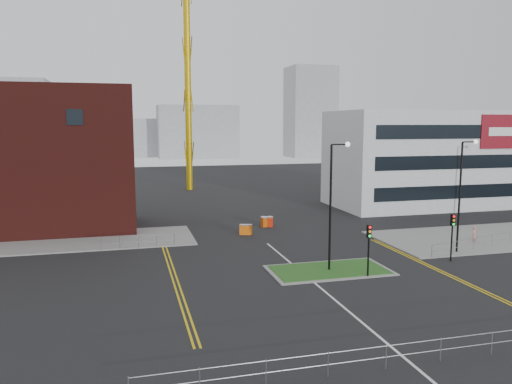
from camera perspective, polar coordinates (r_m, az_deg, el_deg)
ground at (r=28.74m, az=10.98°, el=-13.60°), size 200.00×200.00×0.00m
pavement_left at (r=47.89m, az=-24.29°, el=-5.39°), size 28.00×8.00×0.12m
pavement_right at (r=51.94m, az=26.42°, el=-4.53°), size 24.00×10.00×0.12m
island_kerb at (r=36.40m, az=8.35°, el=-8.85°), size 8.60×4.60×0.08m
grass_island at (r=36.40m, az=8.35°, el=-8.82°), size 8.00×4.00×0.12m
brick_building at (r=53.34m, az=-26.80°, el=3.13°), size 24.20×10.07×14.24m
office_block at (r=67.73m, az=19.30°, el=3.63°), size 25.00×12.20×12.00m
tower_crane at (r=83.32m, az=-4.01°, el=19.65°), size 52.29×10.70×40.04m
streetlamp_island at (r=35.34m, az=8.85°, el=-0.44°), size 1.46×0.36×9.18m
streetlamp_right_near at (r=43.15m, az=22.53°, el=0.54°), size 1.46×0.36×9.18m
traffic_light_island at (r=34.83m, az=12.78°, el=-5.43°), size 0.28×0.33×3.65m
traffic_light_right at (r=40.67m, az=21.54°, el=-3.88°), size 0.28×0.33×3.65m
railing_front at (r=23.62m, az=17.61°, el=-16.66°), size 24.05×0.05×1.10m
railing_left at (r=43.15m, az=-13.32°, el=-5.37°), size 6.05×0.05×1.10m
railing_right at (r=49.00m, az=27.06°, el=-4.41°), size 19.05×5.05×1.10m
centre_line at (r=30.43m, az=9.32°, el=-12.32°), size 0.15×30.00×0.01m
yellow_left_a at (r=35.71m, az=-9.68°, el=-9.27°), size 0.12×24.00×0.01m
yellow_left_b at (r=35.73m, az=-9.19°, el=-9.25°), size 0.12×24.00×0.01m
yellow_right_a at (r=38.28m, az=20.06°, el=-8.47°), size 0.12×20.00×0.01m
yellow_right_b at (r=38.45m, az=20.43°, el=-8.42°), size 0.12×20.00×0.01m
skyline_a at (r=146.77m, az=-26.02°, el=7.25°), size 18.00×12.00×22.00m
skyline_b at (r=155.59m, az=-6.71°, el=6.86°), size 24.00×12.00×16.00m
skyline_c at (r=159.54m, az=6.22°, el=9.04°), size 14.00×12.00×28.00m
skyline_d at (r=164.14m, az=-13.47°, el=6.05°), size 30.00×12.00×12.00m
pedestrian at (r=47.59m, az=23.70°, el=-4.53°), size 0.64×0.48×1.59m
barrier_left at (r=47.29m, az=-1.17°, el=-4.26°), size 1.24×0.72×0.99m
barrier_mid at (r=50.94m, az=1.25°, el=-3.35°), size 1.30×0.88×1.05m
barrier_right at (r=50.94m, az=1.25°, el=-3.36°), size 1.28×0.83×1.03m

